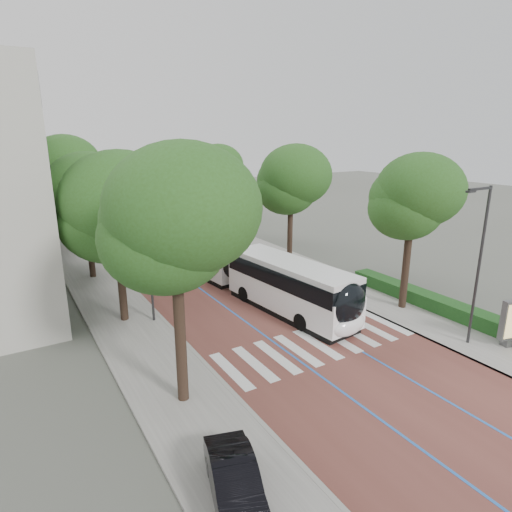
% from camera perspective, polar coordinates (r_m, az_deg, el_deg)
% --- Properties ---
extents(ground, '(160.00, 160.00, 0.00)m').
position_cam_1_polar(ground, '(21.85, 9.43, -12.70)').
color(ground, '#51544C').
rests_on(ground, ground).
extents(road, '(11.00, 140.00, 0.02)m').
position_cam_1_polar(road, '(56.81, -17.68, 4.63)').
color(road, brown).
rests_on(road, ground).
extents(sidewalk_left, '(4.00, 140.00, 0.12)m').
position_cam_1_polar(sidewalk_left, '(55.60, -25.19, 3.68)').
color(sidewalk_left, gray).
rests_on(sidewalk_left, ground).
extents(sidewalk_right, '(4.00, 140.00, 0.12)m').
position_cam_1_polar(sidewalk_right, '(58.94, -10.58, 5.54)').
color(sidewalk_right, gray).
rests_on(sidewalk_right, ground).
extents(kerb_left, '(0.20, 140.00, 0.14)m').
position_cam_1_polar(kerb_left, '(55.81, -23.26, 3.94)').
color(kerb_left, gray).
rests_on(kerb_left, ground).
extents(kerb_right, '(0.20, 140.00, 0.14)m').
position_cam_1_polar(kerb_right, '(58.32, -12.33, 5.34)').
color(kerb_right, gray).
rests_on(kerb_right, ground).
extents(zebra_crossing, '(10.55, 3.60, 0.01)m').
position_cam_1_polar(zebra_crossing, '(22.62, 8.16, -11.52)').
color(zebra_crossing, silver).
rests_on(zebra_crossing, ground).
extents(lane_line_left, '(0.12, 126.00, 0.01)m').
position_cam_1_polar(lane_line_left, '(56.47, -19.25, 4.44)').
color(lane_line_left, blue).
rests_on(lane_line_left, road).
extents(lane_line_right, '(0.12, 126.00, 0.01)m').
position_cam_1_polar(lane_line_right, '(57.19, -16.12, 4.84)').
color(lane_line_right, blue).
rests_on(lane_line_right, road).
extents(hedge, '(1.20, 14.00, 0.80)m').
position_cam_1_polar(hedge, '(27.97, 23.94, -6.19)').
color(hedge, '#163D15').
rests_on(hedge, sidewalk_right).
extents(streetlight_near, '(1.82, 0.20, 8.00)m').
position_cam_1_polar(streetlight_near, '(23.15, 27.54, 0.16)').
color(streetlight_near, '#2E2E30').
rests_on(streetlight_near, sidewalk_right).
extents(streetlight_far, '(1.82, 0.20, 8.00)m').
position_cam_1_polar(streetlight_far, '(41.59, -3.09, 8.19)').
color(streetlight_far, '#2E2E30').
rests_on(streetlight_far, sidewalk_right).
extents(lamp_post_left, '(0.14, 0.14, 8.00)m').
position_cam_1_polar(lamp_post_left, '(24.17, -14.05, 0.40)').
color(lamp_post_left, '#2E2E30').
rests_on(lamp_post_left, sidewalk_left).
extents(trees_left, '(6.35, 60.82, 9.85)m').
position_cam_1_polar(trees_left, '(39.89, -23.75, 9.32)').
color(trees_left, black).
rests_on(trees_left, ground).
extents(trees_right, '(5.86, 47.33, 9.13)m').
position_cam_1_polar(trees_right, '(42.83, -2.50, 10.75)').
color(trees_right, black).
rests_on(trees_right, ground).
extents(lead_bus, '(4.37, 18.55, 3.20)m').
position_cam_1_polar(lead_bus, '(28.44, -0.58, -2.03)').
color(lead_bus, black).
rests_on(lead_bus, ground).
extents(bus_queued_0, '(2.79, 12.45, 3.20)m').
position_cam_1_polar(bus_queued_0, '(43.06, -10.22, 3.91)').
color(bus_queued_0, white).
rests_on(bus_queued_0, ground).
extents(bus_queued_1, '(2.99, 12.48, 3.20)m').
position_cam_1_polar(bus_queued_1, '(54.82, -15.64, 6.12)').
color(bus_queued_1, white).
rests_on(bus_queued_1, ground).
extents(bus_queued_2, '(2.99, 12.48, 3.20)m').
position_cam_1_polar(bus_queued_2, '(68.45, -18.79, 7.71)').
color(bus_queued_2, white).
rests_on(bus_queued_2, ground).
extents(ad_panel, '(1.21, 0.58, 2.44)m').
position_cam_1_polar(ad_panel, '(24.97, 30.87, -7.57)').
color(ad_panel, '#59595B').
rests_on(ad_panel, sidewalk_right).
extents(parked_car, '(2.34, 4.02, 1.25)m').
position_cam_1_polar(parked_car, '(13.92, -2.80, -27.95)').
color(parked_car, black).
rests_on(parked_car, sidewalk_left).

